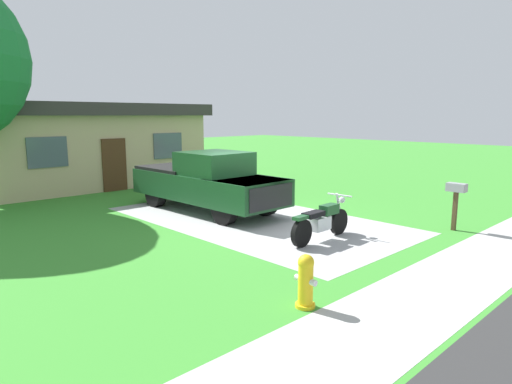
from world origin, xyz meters
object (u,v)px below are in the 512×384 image
object	(u,v)px
mailbox	(456,194)
neighbor_house	(87,144)
motorcycle	(322,221)
pickup_truck	(206,181)
fire_hydrant	(306,281)

from	to	relation	value
mailbox	neighbor_house	size ratio (longest dim) A/B	0.13
motorcycle	pickup_truck	size ratio (longest dim) A/B	0.39
pickup_truck	fire_hydrant	distance (m)	7.68
motorcycle	neighbor_house	xyz separation A→B (m)	(-0.28, 12.73, 1.32)
pickup_truck	fire_hydrant	bearing A→B (deg)	-115.68
fire_hydrant	neighbor_house	xyz separation A→B (m)	(2.96, 14.94, 1.36)
neighbor_house	motorcycle	bearing A→B (deg)	-88.74
pickup_truck	fire_hydrant	size ratio (longest dim) A/B	6.52
motorcycle	fire_hydrant	world-z (taller)	motorcycle
pickup_truck	mailbox	xyz separation A→B (m)	(3.22, -6.53, 0.03)
neighbor_house	fire_hydrant	bearing A→B (deg)	-101.21
motorcycle	mailbox	xyz separation A→B (m)	(3.29, -1.84, 0.51)
pickup_truck	neighbor_house	distance (m)	8.08
mailbox	fire_hydrant	bearing A→B (deg)	-176.74
pickup_truck	mailbox	size ratio (longest dim) A/B	4.50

